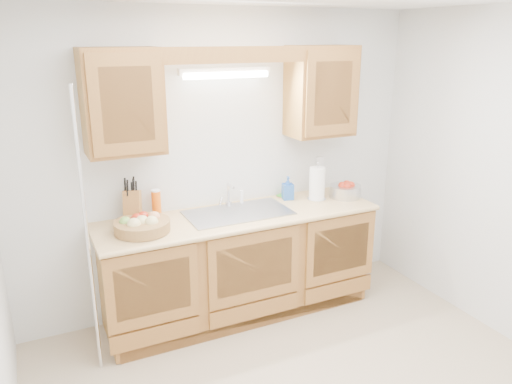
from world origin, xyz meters
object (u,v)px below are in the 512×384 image
knife_block (132,206)px  paper_towel (317,184)px  apple_bowl (345,190)px  fruit_basket (142,225)px

knife_block → paper_towel: 1.57m
apple_bowl → fruit_basket: bearing=-178.5°
paper_towel → fruit_basket: bearing=-176.6°
fruit_basket → apple_bowl: apple_bowl is taller
paper_towel → apple_bowl: (0.27, -0.05, -0.08)m
knife_block → paper_towel: (1.57, -0.15, 0.02)m
fruit_basket → apple_bowl: size_ratio=1.38×
knife_block → apple_bowl: 1.85m
fruit_basket → paper_towel: (1.56, 0.09, 0.09)m
knife_block → paper_towel: bearing=14.2°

